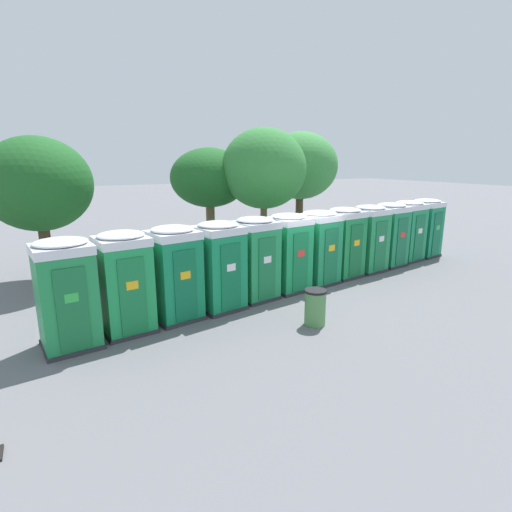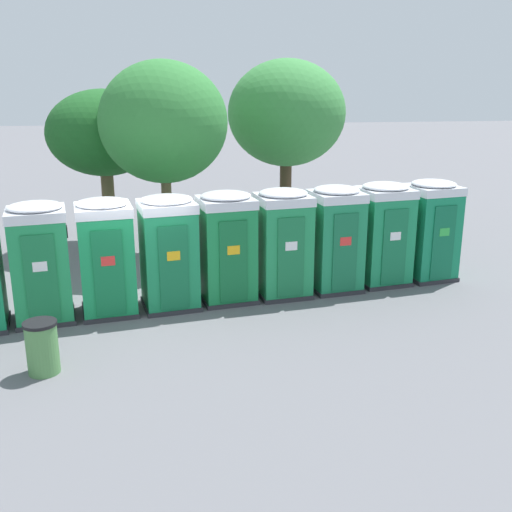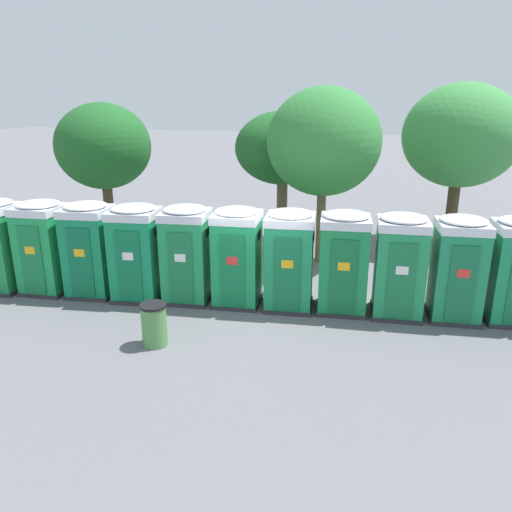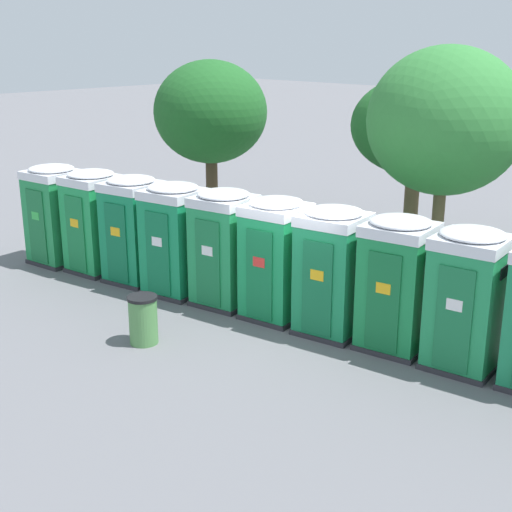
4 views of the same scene
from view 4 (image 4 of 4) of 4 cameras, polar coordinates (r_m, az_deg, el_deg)
name	(u,v)px [view 4 (image 4 of 4)]	position (r m, az deg, el deg)	size (l,w,h in m)	color
ground_plane	(304,323)	(14.71, 3.82, -5.34)	(120.00, 120.00, 0.00)	slate
portapotty_0	(55,214)	(18.89, -15.78, 3.26)	(1.36, 1.34, 2.54)	#2D2D33
portapotty_1	(94,221)	(17.95, -12.86, 2.76)	(1.33, 1.34, 2.54)	#2D2D33
portapotty_2	(133,229)	(17.01, -9.79, 2.15)	(1.40, 1.40, 2.54)	#2D2D33
portapotty_3	(174,238)	(16.08, -6.54, 1.40)	(1.42, 1.40, 2.54)	#2D2D33
portapotty_4	(224,247)	(15.32, -2.56, 0.70)	(1.37, 1.38, 2.54)	#2D2D33
portapotty_5	(276,258)	(14.57, 1.58, -0.17)	(1.34, 1.36, 2.54)	#2D2D33
portapotty_6	(332,270)	(13.88, 6.11, -1.16)	(1.39, 1.38, 2.54)	#2D2D33
portapotty_7	(397,283)	(13.37, 11.21, -2.13)	(1.38, 1.37, 2.54)	#2D2D33
portapotty_8	(467,299)	(12.88, 16.52, -3.30)	(1.35, 1.34, 2.54)	#2D2D33
street_tree_0	(416,127)	(18.89, 12.70, 10.05)	(3.33, 3.33, 4.69)	brown
street_tree_1	(211,113)	(22.15, -3.66, 11.38)	(3.46, 3.46, 4.96)	#4C3826
street_tree_3	(445,122)	(16.54, 14.92, 10.34)	(3.48, 3.48, 5.47)	brown
trash_can	(143,320)	(13.75, -9.01, -5.05)	(0.58, 0.58, 0.95)	#518C4C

